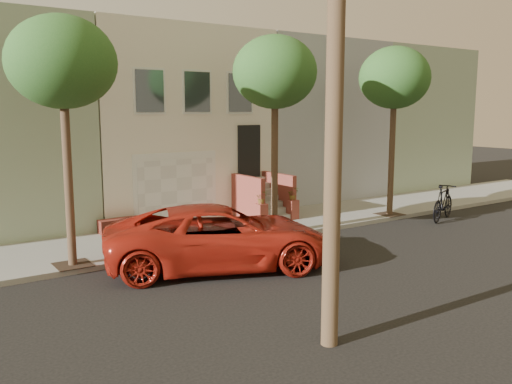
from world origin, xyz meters
TOP-DOWN VIEW (x-y plane):
  - ground at (0.00, 0.00)m, footprint 90.00×90.00m
  - sidewalk at (0.00, 5.35)m, footprint 40.00×3.70m
  - house_row at (0.00, 11.19)m, footprint 33.10×11.70m
  - tree_left at (-5.50, 3.90)m, footprint 2.70×2.57m
  - tree_mid at (1.00, 3.90)m, footprint 2.70×2.57m
  - tree_right at (6.50, 3.90)m, footprint 2.70×2.57m
  - pickup_truck at (-2.19, 1.96)m, footprint 6.59×4.80m
  - motorcycle at (7.82, 2.48)m, footprint 2.34×1.39m

SIDE VIEW (x-z plane):
  - ground at x=0.00m, z-range 0.00..0.00m
  - sidewalk at x=0.00m, z-range 0.00..0.15m
  - motorcycle at x=7.82m, z-range 0.00..1.36m
  - pickup_truck at x=-2.19m, z-range 0.00..1.67m
  - house_row at x=0.00m, z-range 0.14..7.14m
  - tree_left at x=-5.50m, z-range 2.11..8.41m
  - tree_mid at x=1.00m, z-range 2.11..8.41m
  - tree_right at x=6.50m, z-range 2.11..8.41m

